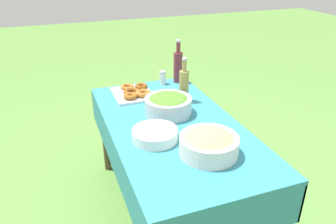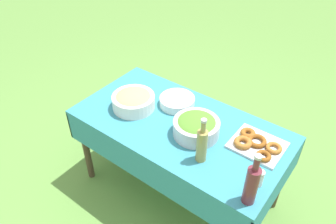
{
  "view_description": "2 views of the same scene",
  "coord_description": "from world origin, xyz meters",
  "px_view_note": "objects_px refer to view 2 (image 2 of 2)",
  "views": [
    {
      "loc": [
        1.58,
        -0.62,
        1.59
      ],
      "look_at": [
        -0.02,
        -0.02,
        0.75
      ],
      "focal_mm": 35.0,
      "sensor_mm": 36.0,
      "label": 1
    },
    {
      "loc": [
        -0.93,
        1.35,
        2.08
      ],
      "look_at": [
        0.05,
        0.06,
        0.79
      ],
      "focal_mm": 35.0,
      "sensor_mm": 36.0,
      "label": 2
    }
  ],
  "objects_px": {
    "salad_bowl": "(196,126)",
    "plate_stack": "(177,101)",
    "donut_platter": "(256,144)",
    "pasta_bowl": "(133,100)",
    "olive_oil_bottle": "(202,144)",
    "wine_bottle": "(252,184)"
  },
  "relations": [
    {
      "from": "pasta_bowl",
      "to": "olive_oil_bottle",
      "type": "relative_size",
      "value": 0.98
    },
    {
      "from": "olive_oil_bottle",
      "to": "wine_bottle",
      "type": "distance_m",
      "value": 0.36
    },
    {
      "from": "pasta_bowl",
      "to": "olive_oil_bottle",
      "type": "distance_m",
      "value": 0.66
    },
    {
      "from": "donut_platter",
      "to": "wine_bottle",
      "type": "xyz_separation_m",
      "value": [
        -0.14,
        0.39,
        0.11
      ]
    },
    {
      "from": "pasta_bowl",
      "to": "olive_oil_bottle",
      "type": "height_order",
      "value": "olive_oil_bottle"
    },
    {
      "from": "olive_oil_bottle",
      "to": "pasta_bowl",
      "type": "bearing_deg",
      "value": -11.9
    },
    {
      "from": "salad_bowl",
      "to": "plate_stack",
      "type": "relative_size",
      "value": 1.18
    },
    {
      "from": "pasta_bowl",
      "to": "donut_platter",
      "type": "distance_m",
      "value": 0.87
    },
    {
      "from": "salad_bowl",
      "to": "donut_platter",
      "type": "xyz_separation_m",
      "value": [
        -0.35,
        -0.13,
        -0.04
      ]
    },
    {
      "from": "pasta_bowl",
      "to": "plate_stack",
      "type": "height_order",
      "value": "pasta_bowl"
    },
    {
      "from": "pasta_bowl",
      "to": "wine_bottle",
      "type": "bearing_deg",
      "value": 166.79
    },
    {
      "from": "plate_stack",
      "to": "donut_platter",
      "type": "bearing_deg",
      "value": 175.36
    },
    {
      "from": "salad_bowl",
      "to": "pasta_bowl",
      "type": "height_order",
      "value": "salad_bowl"
    },
    {
      "from": "plate_stack",
      "to": "olive_oil_bottle",
      "type": "distance_m",
      "value": 0.55
    },
    {
      "from": "pasta_bowl",
      "to": "wine_bottle",
      "type": "relative_size",
      "value": 0.9
    },
    {
      "from": "plate_stack",
      "to": "olive_oil_bottle",
      "type": "relative_size",
      "value": 0.82
    },
    {
      "from": "olive_oil_bottle",
      "to": "salad_bowl",
      "type": "bearing_deg",
      "value": -49.29
    },
    {
      "from": "wine_bottle",
      "to": "plate_stack",
      "type": "bearing_deg",
      "value": -29.8
    },
    {
      "from": "donut_platter",
      "to": "plate_stack",
      "type": "distance_m",
      "value": 0.63
    },
    {
      "from": "donut_platter",
      "to": "olive_oil_bottle",
      "type": "distance_m",
      "value": 0.37
    },
    {
      "from": "pasta_bowl",
      "to": "olive_oil_bottle",
      "type": "bearing_deg",
      "value": 168.1
    },
    {
      "from": "plate_stack",
      "to": "olive_oil_bottle",
      "type": "xyz_separation_m",
      "value": [
        -0.42,
        0.34,
        0.09
      ]
    }
  ]
}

